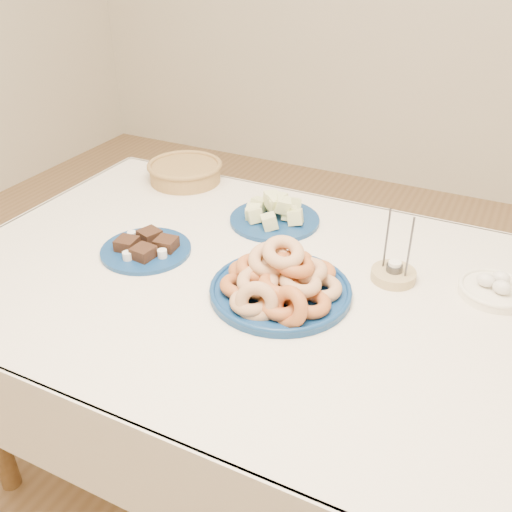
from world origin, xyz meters
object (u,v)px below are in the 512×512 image
egg_bowl (495,289)px  melon_plate (275,214)px  dining_table (264,313)px  donut_platter (280,282)px  brownie_plate (146,248)px  candle_holder (393,273)px  wicker_basket (185,171)px

egg_bowl → melon_plate: bearing=169.9°
dining_table → donut_platter: donut_platter is taller
melon_plate → egg_bowl: (0.65, -0.12, -0.01)m
donut_platter → brownie_plate: bearing=176.3°
donut_platter → egg_bowl: (0.48, 0.24, -0.02)m
dining_table → brownie_plate: brownie_plate is taller
dining_table → donut_platter: 0.17m
melon_plate → brownie_plate: 0.41m
dining_table → candle_holder: bearing=27.0°
wicker_basket → dining_table: bearing=-40.5°
dining_table → melon_plate: 0.36m
candle_holder → egg_bowl: bearing=9.6°
brownie_plate → wicker_basket: 0.50m
donut_platter → egg_bowl: size_ratio=1.88×
donut_platter → brownie_plate: 0.43m
egg_bowl → dining_table: bearing=-160.4°
brownie_plate → donut_platter: bearing=-3.7°
brownie_plate → candle_holder: 0.68m
dining_table → wicker_basket: wicker_basket is taller
brownie_plate → wicker_basket: (-0.17, 0.47, 0.02)m
donut_platter → melon_plate: size_ratio=1.06×
melon_plate → brownie_plate: melon_plate is taller
brownie_plate → egg_bowl: bearing=13.3°
dining_table → melon_plate: melon_plate is taller
wicker_basket → candle_holder: candle_holder is taller
melon_plate → wicker_basket: 0.44m
dining_table → melon_plate: bearing=110.3°
candle_holder → melon_plate: bearing=159.1°
wicker_basket → candle_holder: size_ratio=1.71×
egg_bowl → wicker_basket: bearing=166.4°
melon_plate → egg_bowl: size_ratio=1.77×
dining_table → wicker_basket: size_ratio=5.18×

